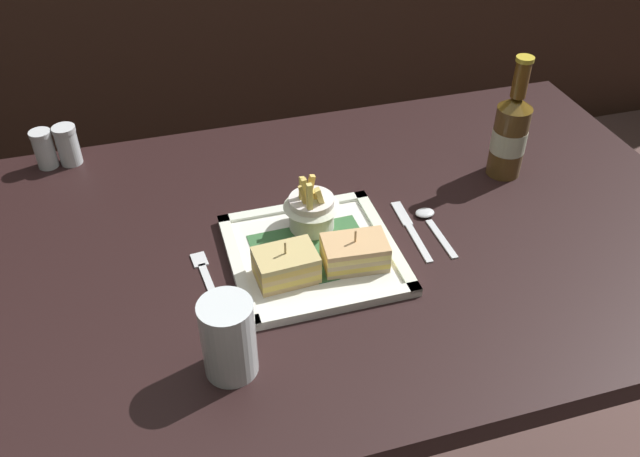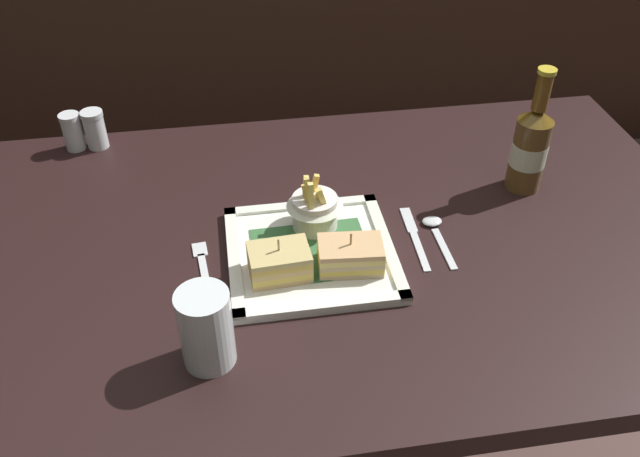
{
  "view_description": "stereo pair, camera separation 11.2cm",
  "coord_description": "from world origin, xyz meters",
  "px_view_note": "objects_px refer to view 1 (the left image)",
  "views": [
    {
      "loc": [
        -0.26,
        -0.86,
        1.51
      ],
      "look_at": [
        -0.02,
        -0.02,
        0.81
      ],
      "focal_mm": 37.65,
      "sensor_mm": 36.0,
      "label": 1
    },
    {
      "loc": [
        -0.16,
        -0.89,
        1.51
      ],
      "look_at": [
        -0.02,
        -0.02,
        0.81
      ],
      "focal_mm": 37.65,
      "sensor_mm": 36.0,
      "label": 2
    }
  ],
  "objects_px": {
    "fries_cup": "(311,207)",
    "beer_bottle": "(510,133)",
    "dining_table": "(326,292)",
    "water_glass": "(229,342)",
    "sandwich_half_right": "(355,253)",
    "fork": "(205,273)",
    "sandwich_half_left": "(286,265)",
    "spoon": "(429,220)",
    "knife": "(410,228)",
    "salt_shaker": "(45,151)",
    "pepper_shaker": "(68,147)",
    "square_plate": "(313,254)"
  },
  "relations": [
    {
      "from": "fries_cup",
      "to": "beer_bottle",
      "type": "xyz_separation_m",
      "value": [
        0.41,
        0.07,
        0.04
      ]
    },
    {
      "from": "dining_table",
      "to": "water_glass",
      "type": "bearing_deg",
      "value": -131.17
    },
    {
      "from": "sandwich_half_right",
      "to": "beer_bottle",
      "type": "xyz_separation_m",
      "value": [
        0.37,
        0.19,
        0.06
      ]
    },
    {
      "from": "sandwich_half_right",
      "to": "fork",
      "type": "distance_m",
      "value": 0.25
    },
    {
      "from": "fries_cup",
      "to": "fork",
      "type": "bearing_deg",
      "value": -163.98
    },
    {
      "from": "fork",
      "to": "sandwich_half_right",
      "type": "bearing_deg",
      "value": -13.09
    },
    {
      "from": "sandwich_half_left",
      "to": "spoon",
      "type": "bearing_deg",
      "value": 15.56
    },
    {
      "from": "dining_table",
      "to": "sandwich_half_right",
      "type": "bearing_deg",
      "value": -77.46
    },
    {
      "from": "fries_cup",
      "to": "knife",
      "type": "bearing_deg",
      "value": -13.48
    },
    {
      "from": "salt_shaker",
      "to": "pepper_shaker",
      "type": "xyz_separation_m",
      "value": [
        0.04,
        0.0,
        0.0
      ]
    },
    {
      "from": "square_plate",
      "to": "sandwich_half_left",
      "type": "distance_m",
      "value": 0.08
    },
    {
      "from": "fries_cup",
      "to": "spoon",
      "type": "relative_size",
      "value": 0.79
    },
    {
      "from": "dining_table",
      "to": "spoon",
      "type": "height_order",
      "value": "spoon"
    },
    {
      "from": "square_plate",
      "to": "fork",
      "type": "distance_m",
      "value": 0.18
    },
    {
      "from": "sandwich_half_left",
      "to": "knife",
      "type": "height_order",
      "value": "sandwich_half_left"
    },
    {
      "from": "fries_cup",
      "to": "sandwich_half_right",
      "type": "bearing_deg",
      "value": -69.86
    },
    {
      "from": "dining_table",
      "to": "knife",
      "type": "height_order",
      "value": "knife"
    },
    {
      "from": "fork",
      "to": "pepper_shaker",
      "type": "relative_size",
      "value": 1.69
    },
    {
      "from": "sandwich_half_left",
      "to": "sandwich_half_right",
      "type": "relative_size",
      "value": 0.92
    },
    {
      "from": "dining_table",
      "to": "spoon",
      "type": "relative_size",
      "value": 9.97
    },
    {
      "from": "beer_bottle",
      "to": "water_glass",
      "type": "bearing_deg",
      "value": -150.82
    },
    {
      "from": "dining_table",
      "to": "beer_bottle",
      "type": "height_order",
      "value": "beer_bottle"
    },
    {
      "from": "fries_cup",
      "to": "fork",
      "type": "height_order",
      "value": "fries_cup"
    },
    {
      "from": "spoon",
      "to": "knife",
      "type": "bearing_deg",
      "value": -169.42
    },
    {
      "from": "dining_table",
      "to": "knife",
      "type": "xyz_separation_m",
      "value": [
        0.15,
        -0.02,
        0.13
      ]
    },
    {
      "from": "spoon",
      "to": "sandwich_half_right",
      "type": "bearing_deg",
      "value": -154.93
    },
    {
      "from": "dining_table",
      "to": "salt_shaker",
      "type": "xyz_separation_m",
      "value": [
        -0.47,
        0.37,
        0.17
      ]
    },
    {
      "from": "dining_table",
      "to": "water_glass",
      "type": "xyz_separation_m",
      "value": [
        -0.21,
        -0.24,
        0.19
      ]
    },
    {
      "from": "fries_cup",
      "to": "pepper_shaker",
      "type": "xyz_separation_m",
      "value": [
        -0.4,
        0.35,
        -0.02
      ]
    },
    {
      "from": "beer_bottle",
      "to": "water_glass",
      "type": "height_order",
      "value": "beer_bottle"
    },
    {
      "from": "salt_shaker",
      "to": "sandwich_half_left",
      "type": "bearing_deg",
      "value": -51.01
    },
    {
      "from": "sandwich_half_left",
      "to": "sandwich_half_right",
      "type": "distance_m",
      "value": 0.11
    },
    {
      "from": "square_plate",
      "to": "fries_cup",
      "type": "distance_m",
      "value": 0.08
    },
    {
      "from": "sandwich_half_right",
      "to": "fork",
      "type": "bearing_deg",
      "value": 166.91
    },
    {
      "from": "salt_shaker",
      "to": "pepper_shaker",
      "type": "bearing_deg",
      "value": 0.0
    },
    {
      "from": "beer_bottle",
      "to": "salt_shaker",
      "type": "xyz_separation_m",
      "value": [
        -0.86,
        0.28,
        -0.05
      ]
    },
    {
      "from": "salt_shaker",
      "to": "sandwich_half_right",
      "type": "bearing_deg",
      "value": -43.41
    },
    {
      "from": "fries_cup",
      "to": "salt_shaker",
      "type": "xyz_separation_m",
      "value": [
        -0.45,
        0.35,
        -0.02
      ]
    },
    {
      "from": "salt_shaker",
      "to": "water_glass",
      "type": "bearing_deg",
      "value": -67.21
    },
    {
      "from": "sandwich_half_right",
      "to": "fries_cup",
      "type": "relative_size",
      "value": 0.98
    },
    {
      "from": "sandwich_half_left",
      "to": "beer_bottle",
      "type": "xyz_separation_m",
      "value": [
        0.49,
        0.19,
        0.05
      ]
    },
    {
      "from": "knife",
      "to": "water_glass",
      "type": "bearing_deg",
      "value": -148.27
    },
    {
      "from": "sandwich_half_left",
      "to": "fries_cup",
      "type": "height_order",
      "value": "fries_cup"
    },
    {
      "from": "fork",
      "to": "water_glass",
      "type": "bearing_deg",
      "value": -88.11
    },
    {
      "from": "beer_bottle",
      "to": "spoon",
      "type": "height_order",
      "value": "beer_bottle"
    },
    {
      "from": "water_glass",
      "to": "beer_bottle",
      "type": "bearing_deg",
      "value": 29.18
    },
    {
      "from": "spoon",
      "to": "salt_shaker",
      "type": "distance_m",
      "value": 0.76
    },
    {
      "from": "fork",
      "to": "pepper_shaker",
      "type": "bearing_deg",
      "value": 116.86
    },
    {
      "from": "fork",
      "to": "salt_shaker",
      "type": "distance_m",
      "value": 0.48
    },
    {
      "from": "water_glass",
      "to": "spoon",
      "type": "height_order",
      "value": "water_glass"
    }
  ]
}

